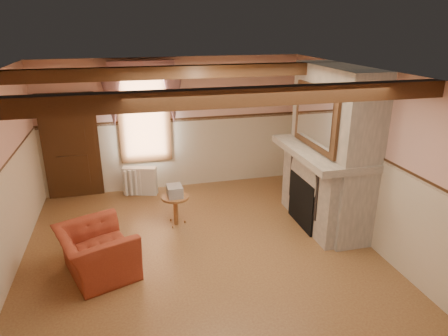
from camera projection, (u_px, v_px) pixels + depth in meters
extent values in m
cube|color=brown|center=(202.00, 257.00, 6.25)|extent=(5.50, 6.00, 0.01)
cube|color=silver|center=(198.00, 75.00, 5.28)|extent=(5.50, 6.00, 0.01)
cube|color=#D09E90|center=(173.00, 125.00, 8.50)|extent=(5.50, 0.02, 2.80)
cube|color=#D09E90|center=(276.00, 309.00, 3.04)|extent=(5.50, 0.02, 2.80)
cube|color=#D09E90|center=(369.00, 158.00, 6.40)|extent=(0.02, 6.00, 2.80)
cube|color=black|center=(305.00, 201.00, 7.10)|extent=(0.20, 0.95, 0.90)
imported|color=maroon|center=(97.00, 252.00, 5.71)|extent=(1.27, 1.36, 0.71)
cylinder|color=brown|center=(176.00, 210.00, 7.17)|extent=(0.60, 0.60, 0.55)
cube|color=#B7AD8C|center=(175.00, 191.00, 7.04)|extent=(0.27, 0.33, 0.20)
cube|color=silver|center=(140.00, 181.00, 8.42)|extent=(0.72, 0.37, 0.60)
imported|color=brown|center=(323.00, 147.00, 6.79)|extent=(0.35, 0.35, 0.09)
cube|color=black|center=(303.00, 131.00, 7.51)|extent=(0.14, 0.24, 0.20)
cylinder|color=gold|center=(311.00, 133.00, 7.22)|extent=(0.11, 0.11, 0.28)
cylinder|color=#A71423|center=(337.00, 153.00, 6.35)|extent=(0.06, 0.06, 0.16)
cylinder|color=gold|center=(333.00, 151.00, 6.47)|extent=(0.06, 0.06, 0.12)
cube|color=gray|center=(332.00, 149.00, 6.87)|extent=(0.85, 2.00, 2.80)
cube|color=gray|center=(322.00, 152.00, 6.84)|extent=(1.05, 2.05, 0.12)
cube|color=silver|center=(315.00, 118.00, 6.59)|extent=(0.06, 1.44, 1.04)
cube|color=black|center=(71.00, 148.00, 8.08)|extent=(1.10, 0.10, 2.10)
cube|color=white|center=(144.00, 115.00, 8.24)|extent=(1.06, 0.08, 2.02)
cube|color=gray|center=(142.00, 86.00, 7.96)|extent=(1.30, 0.14, 1.40)
cube|color=black|center=(220.00, 98.00, 4.23)|extent=(5.50, 0.18, 0.20)
cube|color=black|center=(184.00, 72.00, 6.41)|extent=(5.50, 0.18, 0.20)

